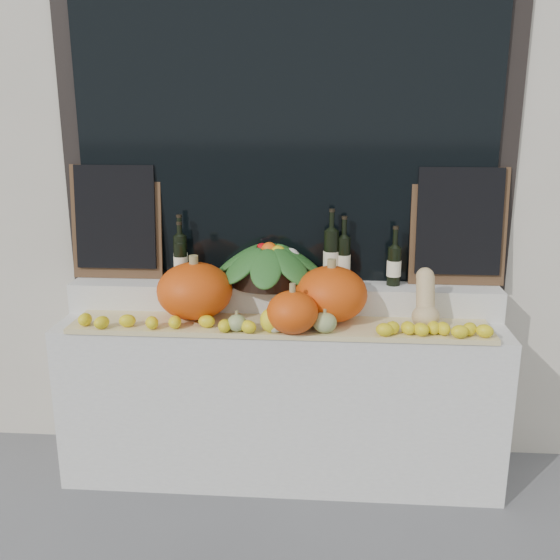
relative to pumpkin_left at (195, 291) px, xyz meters
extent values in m
cube|color=beige|center=(0.44, 0.79, 1.20)|extent=(7.00, 0.90, 4.50)
cube|color=black|center=(0.44, 0.34, 0.85)|extent=(2.40, 0.04, 2.10)
cube|color=black|center=(0.44, 0.31, 0.85)|extent=(2.20, 0.02, 2.00)
cube|color=silver|center=(0.44, 0.06, -0.61)|extent=(2.30, 0.55, 0.88)
cube|color=silver|center=(0.44, 0.21, -0.09)|extent=(2.30, 0.25, 0.16)
cube|color=tan|center=(0.44, -0.06, -0.16)|extent=(2.10, 0.32, 0.02)
ellipsoid|color=#DA4A0B|center=(0.00, 0.00, 0.00)|extent=(0.51, 0.51, 0.29)
ellipsoid|color=#DA4A0B|center=(0.70, 0.01, 0.00)|extent=(0.42, 0.42, 0.28)
ellipsoid|color=#DA4A0B|center=(0.51, -0.19, -0.04)|extent=(0.32, 0.32, 0.21)
ellipsoid|color=tan|center=(1.16, -0.08, -0.08)|extent=(0.14, 0.14, 0.12)
cylinder|color=tan|center=(1.16, -0.03, 0.03)|extent=(0.09, 0.14, 0.18)
sphere|color=tan|center=(1.16, 0.01, 0.10)|extent=(0.09, 0.09, 0.09)
ellipsoid|color=#3D6A1F|center=(0.67, -0.17, -0.09)|extent=(0.12, 0.12, 0.10)
cylinder|color=olive|center=(0.67, -0.17, -0.03)|extent=(0.02, 0.02, 0.02)
ellipsoid|color=#3D6A1F|center=(0.24, -0.18, -0.10)|extent=(0.09, 0.09, 0.08)
cylinder|color=olive|center=(0.24, -0.18, -0.05)|extent=(0.02, 0.02, 0.02)
ellipsoid|color=#F3F1C2|center=(0.42, -0.18, -0.11)|extent=(0.10, 0.10, 0.08)
cylinder|color=olive|center=(0.42, -0.18, -0.06)|extent=(0.02, 0.02, 0.02)
ellipsoid|color=yellow|center=(0.41, -0.18, -0.08)|extent=(0.11, 0.11, 0.12)
cylinder|color=olive|center=(0.41, -0.18, -0.01)|extent=(0.02, 0.02, 0.02)
ellipsoid|color=#F3F1C2|center=(0.68, -0.14, -0.11)|extent=(0.09, 0.09, 0.07)
cylinder|color=olive|center=(0.68, -0.14, -0.06)|extent=(0.02, 0.02, 0.02)
cylinder|color=black|center=(0.37, 0.20, 0.04)|extent=(0.41, 0.41, 0.11)
cylinder|color=black|center=(-0.12, 0.22, 0.12)|extent=(0.07, 0.07, 0.25)
cylinder|color=black|center=(-0.12, 0.22, 0.29)|extent=(0.03, 0.03, 0.10)
cylinder|color=#F5EDCC|center=(-0.12, 0.22, 0.11)|extent=(0.08, 0.08, 0.08)
cylinder|color=black|center=(-0.12, 0.22, 0.35)|extent=(0.03, 0.03, 0.02)
cylinder|color=black|center=(-0.12, 0.21, 0.10)|extent=(0.07, 0.07, 0.21)
cylinder|color=black|center=(-0.12, 0.21, 0.25)|extent=(0.03, 0.03, 0.10)
cylinder|color=#F5EDCC|center=(-0.12, 0.21, 0.09)|extent=(0.08, 0.08, 0.08)
cylinder|color=black|center=(-0.12, 0.21, 0.31)|extent=(0.03, 0.03, 0.02)
cylinder|color=black|center=(0.69, 0.23, 0.13)|extent=(0.08, 0.08, 0.29)
cylinder|color=black|center=(0.69, 0.23, 0.33)|extent=(0.03, 0.03, 0.10)
cylinder|color=#F5EDCC|center=(0.69, 0.23, 0.12)|extent=(0.08, 0.08, 0.08)
cylinder|color=black|center=(0.69, 0.23, 0.38)|extent=(0.03, 0.03, 0.02)
cylinder|color=black|center=(0.76, 0.24, 0.12)|extent=(0.07, 0.07, 0.25)
cylinder|color=black|center=(0.76, 0.24, 0.29)|extent=(0.03, 0.03, 0.10)
cylinder|color=#F5EDCC|center=(0.76, 0.24, 0.11)|extent=(0.08, 0.08, 0.08)
cylinder|color=black|center=(0.76, 0.24, 0.35)|extent=(0.03, 0.03, 0.02)
cylinder|color=black|center=(1.03, 0.22, 0.09)|extent=(0.07, 0.07, 0.20)
cylinder|color=black|center=(1.03, 0.22, 0.24)|extent=(0.03, 0.03, 0.10)
cylinder|color=#F5EDCC|center=(1.03, 0.22, 0.08)|extent=(0.08, 0.08, 0.08)
cylinder|color=black|center=(1.03, 0.22, 0.30)|extent=(0.03, 0.03, 0.02)
cube|color=#4C331E|center=(-0.48, 0.28, 0.30)|extent=(0.50, 0.08, 0.62)
cube|color=black|center=(-0.48, 0.27, 0.33)|extent=(0.44, 0.08, 0.56)
cube|color=#4C331E|center=(1.36, 0.28, 0.30)|extent=(0.50, 0.08, 0.62)
cube|color=black|center=(1.36, 0.27, 0.33)|extent=(0.44, 0.08, 0.56)
camera|label=1|loc=(0.66, -3.01, 0.90)|focal=40.00mm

